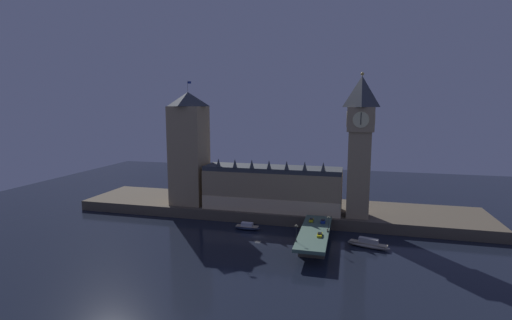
# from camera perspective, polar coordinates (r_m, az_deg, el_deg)

# --- Properties ---
(ground_plane) EXTENTS (400.00, 400.00, 0.00)m
(ground_plane) POSITION_cam_1_polar(r_m,az_deg,el_deg) (174.50, 0.26, -11.75)
(ground_plane) COLOR black
(embankment) EXTENTS (220.00, 42.00, 5.44)m
(embankment) POSITION_cam_1_polar(r_m,az_deg,el_deg) (209.91, 2.90, -7.52)
(embankment) COLOR brown
(embankment) RESTS_ON ground_plane
(parliament_hall) EXTENTS (72.38, 18.28, 27.33)m
(parliament_hall) POSITION_cam_1_polar(r_m,az_deg,el_deg) (197.34, 2.47, -4.31)
(parliament_hall) COLOR tan
(parliament_hall) RESTS_ON embankment
(clock_tower) EXTENTS (13.05, 13.16, 70.27)m
(clock_tower) POSITION_cam_1_polar(r_m,az_deg,el_deg) (186.71, 15.66, 2.70)
(clock_tower) COLOR tan
(clock_tower) RESTS_ON embankment
(victoria_tower) EXTENTS (18.34, 18.34, 68.11)m
(victoria_tower) POSITION_cam_1_polar(r_m,az_deg,el_deg) (210.00, -10.25, 1.80)
(victoria_tower) COLOR tan
(victoria_tower) RESTS_ON embankment
(bridge) EXTENTS (12.26, 46.00, 6.83)m
(bridge) POSITION_cam_1_polar(r_m,az_deg,el_deg) (164.07, 8.97, -11.41)
(bridge) COLOR #476656
(bridge) RESTS_ON ground_plane
(car_northbound_lead) EXTENTS (1.87, 4.10, 1.50)m
(car_northbound_lead) POSITION_cam_1_polar(r_m,az_deg,el_deg) (175.56, 8.52, -9.12)
(car_northbound_lead) COLOR yellow
(car_northbound_lead) RESTS_ON bridge
(car_southbound_lead) EXTENTS (2.11, 4.71, 1.37)m
(car_southbound_lead) POSITION_cam_1_polar(r_m,az_deg,el_deg) (157.33, 9.78, -11.24)
(car_southbound_lead) COLOR yellow
(car_southbound_lead) RESTS_ON bridge
(car_southbound_trail) EXTENTS (2.11, 4.25, 1.58)m
(car_southbound_trail) POSITION_cam_1_polar(r_m,az_deg,el_deg) (174.53, 10.28, -9.26)
(car_southbound_trail) COLOR navy
(car_southbound_trail) RESTS_ON bridge
(pedestrian_mid_walk) EXTENTS (0.38, 0.38, 1.65)m
(pedestrian_mid_walk) POSITION_cam_1_polar(r_m,az_deg,el_deg) (162.38, 10.91, -10.56)
(pedestrian_mid_walk) COLOR black
(pedestrian_mid_walk) RESTS_ON bridge
(street_lamp_near) EXTENTS (1.34, 0.60, 7.03)m
(street_lamp_near) POSITION_cam_1_polar(r_m,az_deg,el_deg) (148.75, 6.21, -10.79)
(street_lamp_near) COLOR #2D3333
(street_lamp_near) RESTS_ON bridge
(street_lamp_mid) EXTENTS (1.34, 0.60, 7.02)m
(street_lamp_mid) POSITION_cam_1_polar(r_m,az_deg,el_deg) (161.64, 11.09, -9.34)
(street_lamp_mid) COLOR #2D3333
(street_lamp_mid) RESTS_ON bridge
(boat_upstream) EXTENTS (12.52, 4.46, 3.48)m
(boat_upstream) POSITION_cam_1_polar(r_m,az_deg,el_deg) (184.09, -1.37, -10.25)
(boat_upstream) COLOR #1E2842
(boat_upstream) RESTS_ON ground_plane
(boat_downstream) EXTENTS (18.22, 8.30, 4.16)m
(boat_downstream) POSITION_cam_1_polar(r_m,az_deg,el_deg) (168.62, 16.90, -12.28)
(boat_downstream) COLOR #B2A893
(boat_downstream) RESTS_ON ground_plane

